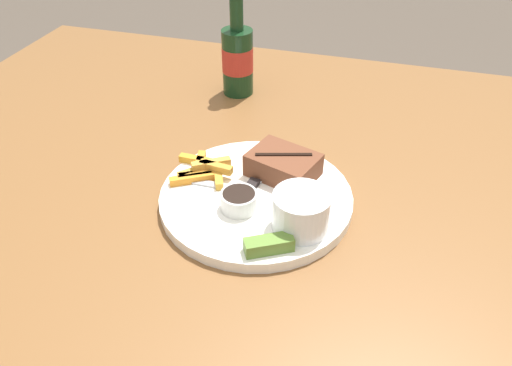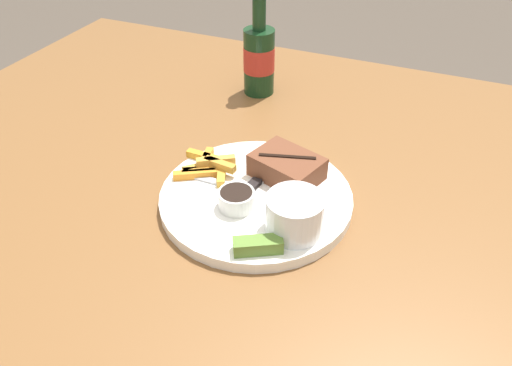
{
  "view_description": "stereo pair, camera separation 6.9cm",
  "coord_description": "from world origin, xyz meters",
  "px_view_note": "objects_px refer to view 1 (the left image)",
  "views": [
    {
      "loc": [
        0.16,
        -0.56,
        1.22
      ],
      "look_at": [
        0.0,
        0.0,
        0.76
      ],
      "focal_mm": 35.0,
      "sensor_mm": 36.0,
      "label": 1
    },
    {
      "loc": [
        0.23,
        -0.54,
        1.22
      ],
      "look_at": [
        0.0,
        0.0,
        0.76
      ],
      "focal_mm": 35.0,
      "sensor_mm": 36.0,
      "label": 2
    }
  ],
  "objects_px": {
    "knife_utensil": "(258,178)",
    "beer_bottle": "(238,58)",
    "pickle_spear": "(269,245)",
    "fork_utensil": "(208,184)",
    "steak_portion": "(283,165)",
    "dinner_plate": "(256,198)",
    "dipping_sauce_cup": "(239,200)",
    "coleslaw_cup": "(301,210)"
  },
  "relations": [
    {
      "from": "steak_portion",
      "to": "pickle_spear",
      "type": "xyz_separation_m",
      "value": [
        0.02,
        -0.17,
        -0.01
      ]
    },
    {
      "from": "coleslaw_cup",
      "to": "beer_bottle",
      "type": "xyz_separation_m",
      "value": [
        -0.22,
        0.39,
        0.03
      ]
    },
    {
      "from": "coleslaw_cup",
      "to": "knife_utensil",
      "type": "bearing_deg",
      "value": 133.83
    },
    {
      "from": "dinner_plate",
      "to": "beer_bottle",
      "type": "relative_size",
      "value": 1.35
    },
    {
      "from": "dinner_plate",
      "to": "pickle_spear",
      "type": "distance_m",
      "value": 0.12
    },
    {
      "from": "dinner_plate",
      "to": "pickle_spear",
      "type": "xyz_separation_m",
      "value": [
        0.05,
        -0.11,
        0.02
      ]
    },
    {
      "from": "coleslaw_cup",
      "to": "fork_utensil",
      "type": "xyz_separation_m",
      "value": [
        -0.16,
        0.05,
        -0.03
      ]
    },
    {
      "from": "knife_utensil",
      "to": "beer_bottle",
      "type": "xyz_separation_m",
      "value": [
        -0.13,
        0.3,
        0.06
      ]
    },
    {
      "from": "dipping_sauce_cup",
      "to": "pickle_spear",
      "type": "height_order",
      "value": "dipping_sauce_cup"
    },
    {
      "from": "dipping_sauce_cup",
      "to": "beer_bottle",
      "type": "bearing_deg",
      "value": 108.02
    },
    {
      "from": "steak_portion",
      "to": "beer_bottle",
      "type": "height_order",
      "value": "beer_bottle"
    },
    {
      "from": "knife_utensil",
      "to": "beer_bottle",
      "type": "bearing_deg",
      "value": 31.22
    },
    {
      "from": "dipping_sauce_cup",
      "to": "fork_utensil",
      "type": "distance_m",
      "value": 0.07
    },
    {
      "from": "dipping_sauce_cup",
      "to": "pickle_spear",
      "type": "relative_size",
      "value": 0.79
    },
    {
      "from": "fork_utensil",
      "to": "knife_utensil",
      "type": "relative_size",
      "value": 0.81
    },
    {
      "from": "dipping_sauce_cup",
      "to": "knife_utensil",
      "type": "relative_size",
      "value": 0.32
    },
    {
      "from": "dipping_sauce_cup",
      "to": "knife_utensil",
      "type": "height_order",
      "value": "dipping_sauce_cup"
    },
    {
      "from": "coleslaw_cup",
      "to": "fork_utensil",
      "type": "bearing_deg",
      "value": 161.09
    },
    {
      "from": "dinner_plate",
      "to": "fork_utensil",
      "type": "xyz_separation_m",
      "value": [
        -0.08,
        -0.0,
        0.01
      ]
    },
    {
      "from": "dipping_sauce_cup",
      "to": "dinner_plate",
      "type": "bearing_deg",
      "value": 70.13
    },
    {
      "from": "knife_utensil",
      "to": "coleslaw_cup",
      "type": "bearing_deg",
      "value": -128.18
    },
    {
      "from": "coleslaw_cup",
      "to": "dipping_sauce_cup",
      "type": "relative_size",
      "value": 1.48
    },
    {
      "from": "beer_bottle",
      "to": "coleslaw_cup",
      "type": "bearing_deg",
      "value": -61.17
    },
    {
      "from": "steak_portion",
      "to": "knife_utensil",
      "type": "distance_m",
      "value": 0.04
    },
    {
      "from": "steak_portion",
      "to": "dipping_sauce_cup",
      "type": "xyz_separation_m",
      "value": [
        -0.04,
        -0.1,
        -0.0
      ]
    },
    {
      "from": "pickle_spear",
      "to": "coleslaw_cup",
      "type": "bearing_deg",
      "value": 61.94
    },
    {
      "from": "steak_portion",
      "to": "pickle_spear",
      "type": "relative_size",
      "value": 1.79
    },
    {
      "from": "beer_bottle",
      "to": "steak_portion",
      "type": "bearing_deg",
      "value": -59.64
    },
    {
      "from": "dinner_plate",
      "to": "dipping_sauce_cup",
      "type": "xyz_separation_m",
      "value": [
        -0.01,
        -0.04,
        0.02
      ]
    },
    {
      "from": "dipping_sauce_cup",
      "to": "coleslaw_cup",
      "type": "bearing_deg",
      "value": -9.04
    },
    {
      "from": "coleslaw_cup",
      "to": "knife_utensil",
      "type": "xyz_separation_m",
      "value": [
        -0.09,
        0.09,
        -0.03
      ]
    },
    {
      "from": "dinner_plate",
      "to": "dipping_sauce_cup",
      "type": "bearing_deg",
      "value": -109.87
    },
    {
      "from": "coleslaw_cup",
      "to": "steak_portion",
      "type": "bearing_deg",
      "value": 114.79
    },
    {
      "from": "pickle_spear",
      "to": "knife_utensil",
      "type": "relative_size",
      "value": 0.41
    },
    {
      "from": "steak_portion",
      "to": "fork_utensil",
      "type": "relative_size",
      "value": 0.91
    },
    {
      "from": "dipping_sauce_cup",
      "to": "fork_utensil",
      "type": "height_order",
      "value": "dipping_sauce_cup"
    },
    {
      "from": "steak_portion",
      "to": "knife_utensil",
      "type": "bearing_deg",
      "value": -146.92
    },
    {
      "from": "steak_portion",
      "to": "dinner_plate",
      "type": "bearing_deg",
      "value": -115.27
    },
    {
      "from": "dinner_plate",
      "to": "steak_portion",
      "type": "xyz_separation_m",
      "value": [
        0.03,
        0.06,
        0.03
      ]
    },
    {
      "from": "pickle_spear",
      "to": "knife_utensil",
      "type": "height_order",
      "value": "pickle_spear"
    },
    {
      "from": "steak_portion",
      "to": "beer_bottle",
      "type": "relative_size",
      "value": 0.56
    },
    {
      "from": "steak_portion",
      "to": "knife_utensil",
      "type": "xyz_separation_m",
      "value": [
        -0.03,
        -0.02,
        -0.02
      ]
    }
  ]
}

